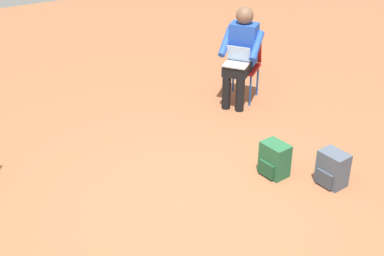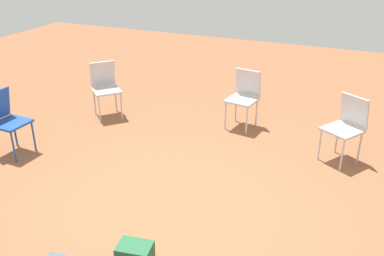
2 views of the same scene
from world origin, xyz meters
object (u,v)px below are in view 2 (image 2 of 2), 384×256
at_px(chair_southeast, 105,85).
at_px(chair_south, 244,95).
at_px(chair_east, 6,118).
at_px(chair_southwest, 347,124).

distance_m(chair_southeast, chair_south, 2.14).
bearing_deg(chair_south, chair_east, 46.76).
xyz_separation_m(chair_southeast, chair_east, (0.46, 1.56, 0.00)).
distance_m(chair_southeast, chair_southwest, 3.56).
xyz_separation_m(chair_southeast, chair_south, (-2.09, -0.44, 0.00)).
relative_size(chair_east, chair_south, 1.00).
bearing_deg(chair_southeast, chair_south, 145.10).
bearing_deg(chair_southwest, chair_south, 12.82).
height_order(chair_east, chair_south, same).
bearing_deg(chair_southeast, chair_southwest, 132.02).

